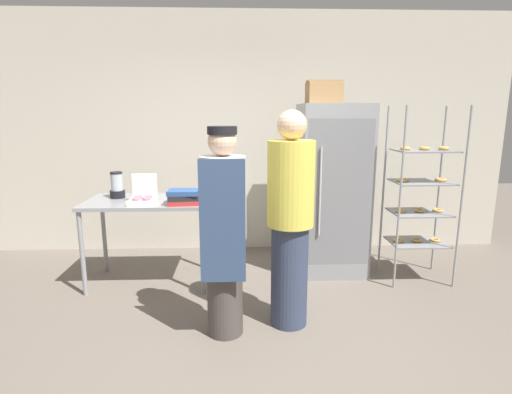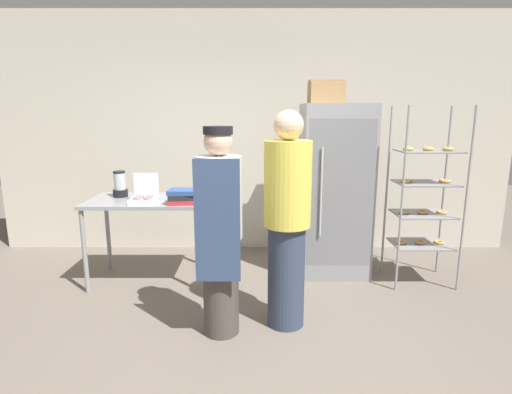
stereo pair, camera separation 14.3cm
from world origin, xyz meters
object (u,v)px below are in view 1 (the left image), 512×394
(cardboard_storage_box, at_px, (324,92))
(person_customer, at_px, (290,220))
(person_baker, at_px, (224,231))
(blender_pitcher, at_px, (117,186))
(donut_box, at_px, (143,199))
(binder_stack, at_px, (184,197))
(refrigerator, at_px, (332,190))
(baking_rack, at_px, (420,196))

(cardboard_storage_box, bearing_deg, person_customer, -112.33)
(person_baker, bearing_deg, blender_pitcher, 134.61)
(donut_box, height_order, person_baker, person_baker)
(blender_pitcher, distance_m, person_customer, 1.93)
(binder_stack, bearing_deg, refrigerator, 16.75)
(donut_box, bearing_deg, binder_stack, -2.61)
(blender_pitcher, bearing_deg, binder_stack, -23.98)
(binder_stack, height_order, person_baker, person_baker)
(person_baker, relative_size, person_customer, 0.93)
(person_baker, distance_m, person_customer, 0.54)
(cardboard_storage_box, relative_size, person_baker, 0.21)
(baking_rack, height_order, cardboard_storage_box, cardboard_storage_box)
(donut_box, distance_m, cardboard_storage_box, 2.09)
(donut_box, relative_size, cardboard_storage_box, 0.81)
(baking_rack, xyz_separation_m, binder_stack, (-2.36, -0.18, 0.05))
(baking_rack, xyz_separation_m, donut_box, (-2.75, -0.16, 0.03))
(blender_pitcher, relative_size, binder_stack, 0.87)
(donut_box, relative_size, person_baker, 0.17)
(refrigerator, distance_m, binder_stack, 1.59)
(refrigerator, xyz_separation_m, binder_stack, (-1.52, -0.46, 0.03))
(baking_rack, bearing_deg, donut_box, -176.65)
(baking_rack, distance_m, donut_box, 2.76)
(cardboard_storage_box, bearing_deg, donut_box, -166.85)
(refrigerator, relative_size, baking_rack, 1.01)
(blender_pitcher, xyz_separation_m, person_customer, (1.64, -1.01, -0.10))
(cardboard_storage_box, xyz_separation_m, person_customer, (-0.46, -1.12, -1.03))
(binder_stack, bearing_deg, donut_box, 177.39)
(cardboard_storage_box, bearing_deg, refrigerator, 10.48)
(baking_rack, distance_m, person_customer, 1.68)
(binder_stack, xyz_separation_m, person_baker, (0.41, -0.82, -0.09))
(donut_box, xyz_separation_m, person_baker, (0.80, -0.84, -0.07))
(cardboard_storage_box, height_order, person_baker, cardboard_storage_box)
(baking_rack, height_order, donut_box, baking_rack)
(person_baker, bearing_deg, baking_rack, 27.15)
(cardboard_storage_box, xyz_separation_m, person_baker, (-0.98, -1.26, -1.07))
(cardboard_storage_box, bearing_deg, person_baker, -127.95)
(blender_pitcher, bearing_deg, baking_rack, -2.58)
(binder_stack, bearing_deg, person_customer, -36.61)
(donut_box, height_order, blender_pitcher, donut_box)
(refrigerator, distance_m, cardboard_storage_box, 1.02)
(donut_box, bearing_deg, person_baker, -46.41)
(baking_rack, bearing_deg, person_baker, -152.85)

